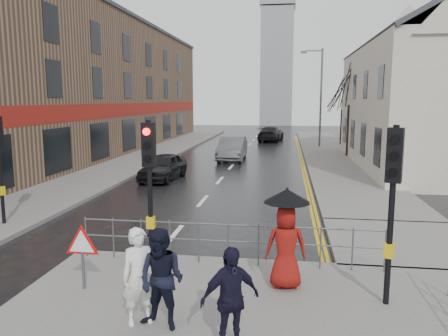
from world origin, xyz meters
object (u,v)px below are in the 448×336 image
(pedestrian_b, at_px, (161,279))
(pedestrian_with_umbrella, at_px, (286,235))
(car_parked, at_px, (163,167))
(car_mid, at_px, (232,148))
(pedestrian_d, at_px, (230,299))
(pedestrian_a, at_px, (140,276))

(pedestrian_b, distance_m, pedestrian_with_umbrella, 2.85)
(pedestrian_b, xyz_separation_m, car_parked, (-4.09, 14.31, -0.34))
(car_parked, xyz_separation_m, car_mid, (2.53, 7.78, 0.11))
(pedestrian_b, distance_m, car_parked, 14.89)
(pedestrian_d, height_order, car_parked, pedestrian_d)
(pedestrian_with_umbrella, xyz_separation_m, car_parked, (-6.15, 12.36, -0.60))
(pedestrian_a, distance_m, pedestrian_d, 1.75)
(pedestrian_with_umbrella, relative_size, car_mid, 0.45)
(pedestrian_a, distance_m, pedestrian_with_umbrella, 3.10)
(car_parked, bearing_deg, pedestrian_with_umbrella, -58.93)
(pedestrian_d, xyz_separation_m, car_parked, (-5.31, 14.82, -0.31))
(pedestrian_a, height_order, pedestrian_with_umbrella, pedestrian_with_umbrella)
(pedestrian_a, height_order, car_mid, pedestrian_a)
(pedestrian_with_umbrella, bearing_deg, pedestrian_d, -108.79)
(car_parked, bearing_deg, car_mid, 76.61)
(pedestrian_b, xyz_separation_m, pedestrian_with_umbrella, (2.06, 1.95, 0.26))
(pedestrian_a, bearing_deg, pedestrian_b, -45.35)
(pedestrian_a, bearing_deg, car_parked, 72.86)
(pedestrian_b, bearing_deg, car_parked, 121.37)
(pedestrian_b, distance_m, car_mid, 22.15)
(pedestrian_d, relative_size, car_mid, 0.36)
(pedestrian_d, bearing_deg, pedestrian_b, 124.66)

